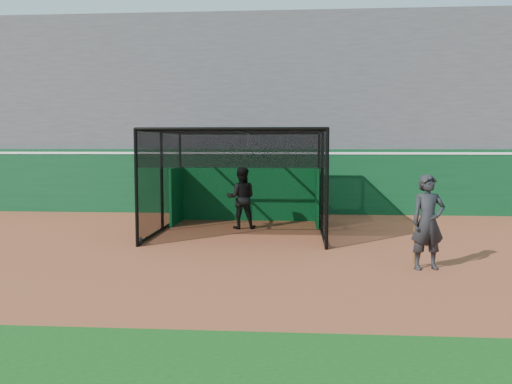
{
  "coord_description": "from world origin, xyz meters",
  "views": [
    {
      "loc": [
        1.5,
        -12.51,
        2.67
      ],
      "look_at": [
        0.39,
        2.0,
        1.4
      ],
      "focal_mm": 38.0,
      "sensor_mm": 36.0,
      "label": 1
    }
  ],
  "objects": [
    {
      "name": "on_deck_player",
      "position": [
        4.29,
        -0.8,
        1.02
      ],
      "size": [
        0.83,
        0.63,
        2.04
      ],
      "color": "black",
      "rests_on": "ground"
    },
    {
      "name": "batting_cage",
      "position": [
        -0.22,
        3.92,
        1.53
      ],
      "size": [
        5.02,
        5.4,
        3.08
      ],
      "color": "black",
      "rests_on": "ground"
    },
    {
      "name": "batter",
      "position": [
        -0.29,
        4.58,
        0.98
      ],
      "size": [
        1.01,
        0.81,
        1.96
      ],
      "primitive_type": "imported",
      "rotation": [
        0.0,
        0.0,
        3.22
      ],
      "color": "black",
      "rests_on": "ground"
    },
    {
      "name": "grandstand",
      "position": [
        0.0,
        12.27,
        4.48
      ],
      "size": [
        50.0,
        7.85,
        8.95
      ],
      "color": "#4C4C4F",
      "rests_on": "ground"
    },
    {
      "name": "outfield_wall",
      "position": [
        0.0,
        8.5,
        1.29
      ],
      "size": [
        50.0,
        0.5,
        2.5
      ],
      "color": "#0B3D1C",
      "rests_on": "ground"
    },
    {
      "name": "ground",
      "position": [
        0.0,
        0.0,
        0.0
      ],
      "size": [
        120.0,
        120.0,
        0.0
      ],
      "primitive_type": "plane",
      "color": "brown",
      "rests_on": "ground"
    }
  ]
}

